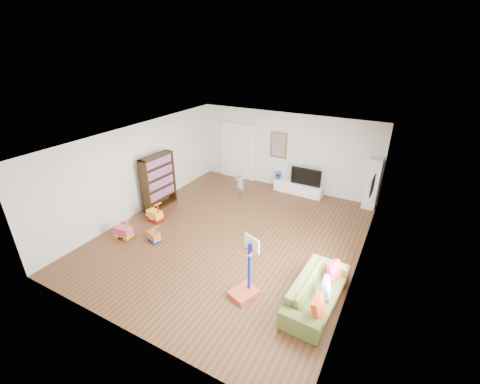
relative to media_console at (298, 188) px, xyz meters
The scene contains 25 objects.
floor 3.52m from the media_console, 101.04° to the right, with size 6.50×7.50×0.00m, color brown.
ceiling 4.31m from the media_console, 101.04° to the right, with size 6.50×7.50×0.00m, color white.
wall_back 1.37m from the media_console, 155.55° to the left, with size 6.50×0.00×2.70m, color silver.
wall_front 7.32m from the media_console, 95.33° to the right, with size 6.50×0.00×2.70m, color silver.
wall_left 5.35m from the media_console, 138.71° to the right, with size 0.00×7.50×2.70m, color silver.
wall_right 4.45m from the media_console, 53.19° to the right, with size 0.00×7.50×2.70m, color white.
navy_accent 3.67m from the media_console, 38.58° to the right, with size 0.01×3.20×1.70m, color black.
olive_wainscot 3.29m from the media_console, 38.58° to the right, with size 0.01×3.20×1.00m, color brown.
doorway 2.72m from the media_console, behind, with size 1.45×0.06×2.10m, color white.
painting_back 1.66m from the media_console, 163.94° to the left, with size 0.62×0.06×0.92m, color gold.
artwork_right 3.39m from the media_console, 36.44° to the right, with size 0.04×0.56×0.46m, color #7F3F8C.
media_console is the anchor object (origin of this frame).
tall_cabinet 2.42m from the media_console, ahead, with size 0.39×0.39×1.66m, color white.
bookshelf 4.75m from the media_console, 138.81° to the right, with size 0.31×1.20×1.75m, color black.
sofa 5.26m from the media_console, 66.82° to the right, with size 2.05×0.80×0.60m, color #58682D.
basketball_hoop 5.41m from the media_console, 82.86° to the right, with size 0.47×0.57×1.37m, color #CE4522.
ride_on_yellow 4.96m from the media_console, 128.79° to the right, with size 0.46×0.29×0.61m, color yellow.
ride_on_orange 5.27m from the media_console, 116.98° to the right, with size 0.37×0.23×0.50m, color #D05F1E.
ride_on_pink 5.92m from the media_console, 122.92° to the right, with size 0.45×0.28×0.61m, color #D1445F.
child 2.08m from the media_console, 144.84° to the right, with size 0.33×0.22×0.90m, color gray.
tv 0.56m from the media_console, ahead, with size 1.04×0.14×0.60m, color black.
vase_plant 0.84m from the media_console, behind, with size 0.32×0.28×0.35m, color #053897.
pillow_left 5.88m from the media_console, 67.55° to the right, with size 0.11×0.41×0.41m, color #CD4118.
pillow_center 5.35m from the media_console, 65.08° to the right, with size 0.10×0.37×0.37m, color silver.
pillow_right 4.83m from the media_console, 62.30° to the right, with size 0.10×0.38×0.38m, color red.
Camera 1 is at (3.76, -6.50, 4.85)m, focal length 24.00 mm.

